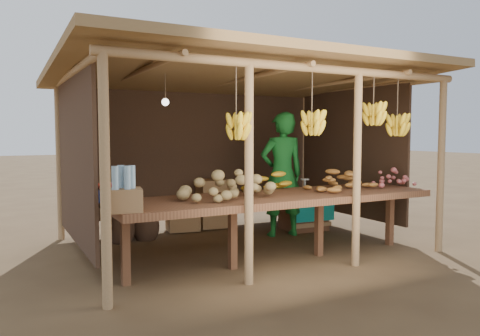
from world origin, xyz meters
name	(u,v)px	position (x,y,z in m)	size (l,w,h in m)	color
ground	(240,245)	(0.00, 0.00, 0.00)	(60.00, 60.00, 0.00)	brown
stall_structure	(246,103)	(0.04, -0.09, 1.91)	(4.70, 3.50, 2.43)	tan
counter	(278,200)	(0.00, -0.95, 0.74)	(3.90, 1.05, 0.80)	brown
potato_heap	(227,181)	(-0.66, -0.93, 0.99)	(1.15, 0.69, 0.37)	#98804E
sweet_potato_heap	(344,176)	(0.99, -0.96, 0.98)	(0.87, 0.52, 0.35)	#AD6E2C
onion_heap	(393,174)	(1.78, -1.01, 0.98)	(0.69, 0.41, 0.35)	#CC6363
banana_pile	(268,176)	(0.11, -0.54, 0.98)	(0.68, 0.41, 0.35)	gold
tomato_basin	(105,194)	(-1.90, -0.51, 0.88)	(0.36, 0.36, 0.19)	navy
bottle_box	(123,194)	(-1.90, -1.29, 0.96)	(0.38, 0.32, 0.42)	olive
vendor	(282,174)	(0.82, 0.23, 0.91)	(0.67, 0.44, 1.83)	#186F27
tarp_crate	(303,208)	(1.37, 0.45, 0.34)	(0.74, 0.66, 0.82)	brown
carton_stack	(203,208)	(-0.02, 1.20, 0.34)	(1.03, 0.42, 0.76)	olive
burlap_sacks	(134,225)	(-1.21, 0.92, 0.23)	(0.74, 0.39, 0.52)	#462F20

